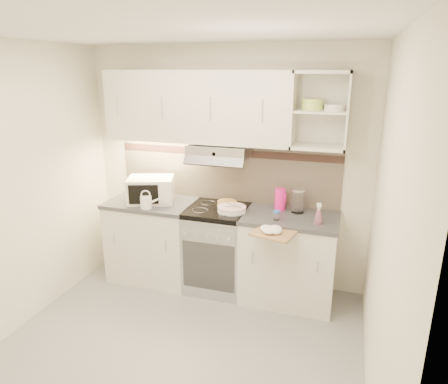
# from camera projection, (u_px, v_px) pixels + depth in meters

# --- Properties ---
(ground) EXTENTS (3.00, 3.00, 0.00)m
(ground) POSITION_uv_depth(u_px,v_px,m) (176.00, 351.00, 3.33)
(ground) COLOR #939396
(ground) RESTS_ON ground
(room_shell) EXTENTS (3.04, 2.84, 2.52)m
(room_shell) POSITION_uv_depth(u_px,v_px,m) (188.00, 152.00, 3.19)
(room_shell) COLOR silver
(room_shell) RESTS_ON ground
(base_cabinet_left) EXTENTS (0.90, 0.60, 0.86)m
(base_cabinet_left) POSITION_uv_depth(u_px,v_px,m) (154.00, 241.00, 4.43)
(base_cabinet_left) COLOR silver
(base_cabinet_left) RESTS_ON ground
(worktop_left) EXTENTS (0.92, 0.62, 0.04)m
(worktop_left) POSITION_uv_depth(u_px,v_px,m) (151.00, 203.00, 4.29)
(worktop_left) COLOR #47474C
(worktop_left) RESTS_ON base_cabinet_left
(base_cabinet_right) EXTENTS (0.90, 0.60, 0.86)m
(base_cabinet_right) POSITION_uv_depth(u_px,v_px,m) (289.00, 260.00, 3.99)
(base_cabinet_right) COLOR silver
(base_cabinet_right) RESTS_ON ground
(worktop_right) EXTENTS (0.92, 0.62, 0.04)m
(worktop_right) POSITION_uv_depth(u_px,v_px,m) (291.00, 218.00, 3.86)
(worktop_right) COLOR #47474C
(worktop_right) RESTS_ON base_cabinet_right
(electric_range) EXTENTS (0.60, 0.60, 0.90)m
(electric_range) POSITION_uv_depth(u_px,v_px,m) (218.00, 248.00, 4.20)
(electric_range) COLOR #B7B7BC
(electric_range) RESTS_ON ground
(microwave) EXTENTS (0.55, 0.48, 0.26)m
(microwave) POSITION_uv_depth(u_px,v_px,m) (151.00, 190.00, 4.23)
(microwave) COLOR white
(microwave) RESTS_ON worktop_left
(watering_can) EXTENTS (0.22, 0.12, 0.19)m
(watering_can) POSITION_uv_depth(u_px,v_px,m) (147.00, 202.00, 4.05)
(watering_can) COLOR white
(watering_can) RESTS_ON worktop_left
(plate_stack) EXTENTS (0.29, 0.29, 0.06)m
(plate_stack) POSITION_uv_depth(u_px,v_px,m) (232.00, 209.00, 3.96)
(plate_stack) COLOR white
(plate_stack) RESTS_ON electric_range
(bread_loaf) EXTENTS (0.20, 0.20, 0.05)m
(bread_loaf) POSITION_uv_depth(u_px,v_px,m) (227.00, 204.00, 4.13)
(bread_loaf) COLOR #AB7A4C
(bread_loaf) RESTS_ON electric_range
(pink_pitcher) EXTENTS (0.12, 0.11, 0.22)m
(pink_pitcher) POSITION_uv_depth(u_px,v_px,m) (280.00, 199.00, 4.00)
(pink_pitcher) COLOR #FC198D
(pink_pitcher) RESTS_ON worktop_right
(glass_jar) EXTENTS (0.13, 0.13, 0.24)m
(glass_jar) POSITION_uv_depth(u_px,v_px,m) (298.00, 201.00, 3.91)
(glass_jar) COLOR silver
(glass_jar) RESTS_ON worktop_right
(spice_jar) EXTENTS (0.06, 0.06, 0.09)m
(spice_jar) POSITION_uv_depth(u_px,v_px,m) (276.00, 215.00, 3.74)
(spice_jar) COLOR white
(spice_jar) RESTS_ON worktop_right
(spray_bottle) EXTENTS (0.08, 0.08, 0.21)m
(spray_bottle) POSITION_uv_depth(u_px,v_px,m) (318.00, 215.00, 3.63)
(spray_bottle) COLOR pink
(spray_bottle) RESTS_ON worktop_right
(cutting_board) EXTENTS (0.41, 0.39, 0.02)m
(cutting_board) POSITION_uv_depth(u_px,v_px,m) (274.00, 233.00, 3.54)
(cutting_board) COLOR tan
(cutting_board) RESTS_ON base_cabinet_right
(dish_towel) EXTENTS (0.24, 0.20, 0.06)m
(dish_towel) POSITION_uv_depth(u_px,v_px,m) (270.00, 229.00, 3.50)
(dish_towel) COLOR silver
(dish_towel) RESTS_ON cutting_board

